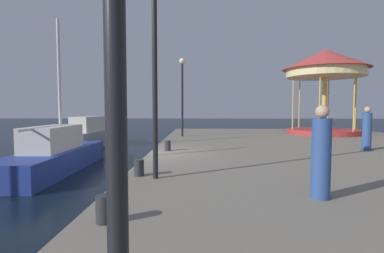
# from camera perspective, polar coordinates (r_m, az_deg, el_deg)

# --- Properties ---
(ground_plane) EXTENTS (120.00, 120.00, 0.00)m
(ground_plane) POSITION_cam_1_polar(r_m,az_deg,el_deg) (11.09, -8.36, -9.20)
(ground_plane) COLOR black
(quay_dock) EXTENTS (14.24, 25.91, 0.80)m
(quay_dock) POSITION_cam_1_polar(r_m,az_deg,el_deg) (12.08, 27.44, -6.59)
(quay_dock) COLOR gray
(quay_dock) RESTS_ON ground
(sailboat_blue) EXTENTS (1.82, 6.40, 5.97)m
(sailboat_blue) POSITION_cam_1_polar(r_m,az_deg,el_deg) (12.51, -25.18, -4.97)
(sailboat_blue) COLOR navy
(sailboat_blue) RESTS_ON ground
(motorboat_grey) EXTENTS (2.72, 5.36, 1.93)m
(motorboat_grey) POSITION_cam_1_polar(r_m,az_deg,el_deg) (20.13, -18.67, -1.56)
(motorboat_grey) COLOR gray
(motorboat_grey) RESTS_ON ground
(carousel) EXTENTS (5.26, 5.26, 5.36)m
(carousel) POSITION_cam_1_polar(r_m,az_deg,el_deg) (20.69, 24.43, 9.78)
(carousel) COLOR #B23333
(carousel) RESTS_ON quay_dock
(lamp_post_mid_promenade) EXTENTS (0.36, 0.36, 4.71)m
(lamp_post_mid_promenade) POSITION_cam_1_polar(r_m,az_deg,el_deg) (7.02, -7.28, 16.16)
(lamp_post_mid_promenade) COLOR black
(lamp_post_mid_promenade) RESTS_ON quay_dock
(lamp_post_far_end) EXTENTS (0.36, 0.36, 4.55)m
(lamp_post_far_end) POSITION_cam_1_polar(r_m,az_deg,el_deg) (17.23, -1.90, 8.35)
(lamp_post_far_end) COLOR black
(lamp_post_far_end) RESTS_ON quay_dock
(bollard_center) EXTENTS (0.24, 0.24, 0.40)m
(bollard_center) POSITION_cam_1_polar(r_m,az_deg,el_deg) (11.42, -4.75, -3.71)
(bollard_center) COLOR #2D2D33
(bollard_center) RESTS_ON quay_dock
(bollard_north) EXTENTS (0.24, 0.24, 0.40)m
(bollard_north) POSITION_cam_1_polar(r_m,az_deg,el_deg) (7.32, -10.24, -7.87)
(bollard_north) COLOR #2D2D33
(bollard_north) RESTS_ON quay_dock
(bollard_south) EXTENTS (0.24, 0.24, 0.40)m
(bollard_south) POSITION_cam_1_polar(r_m,az_deg,el_deg) (4.54, -16.68, -15.10)
(bollard_south) COLOR #2D2D33
(bollard_south) RESTS_ON quay_dock
(person_mid_promenade) EXTENTS (0.34, 0.34, 1.70)m
(person_mid_promenade) POSITION_cam_1_polar(r_m,az_deg,el_deg) (5.83, 23.79, -5.10)
(person_mid_promenade) COLOR #2D4C8C
(person_mid_promenade) RESTS_ON quay_dock
(person_near_carousel) EXTENTS (0.34, 0.34, 1.71)m
(person_near_carousel) POSITION_cam_1_polar(r_m,az_deg,el_deg) (13.42, 30.83, -0.56)
(person_near_carousel) COLOR #2D4C8C
(person_near_carousel) RESTS_ON quay_dock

